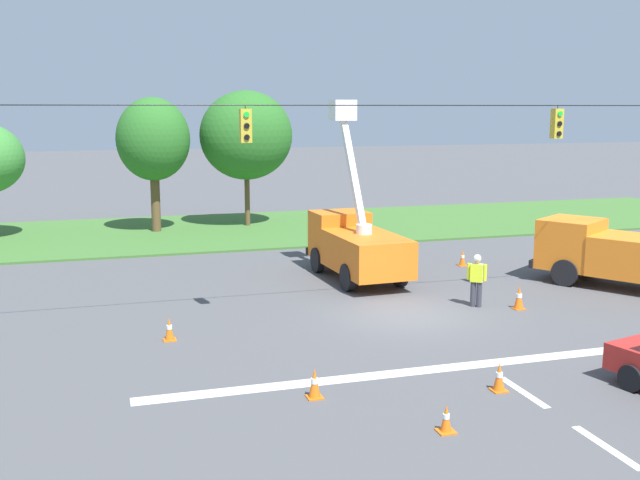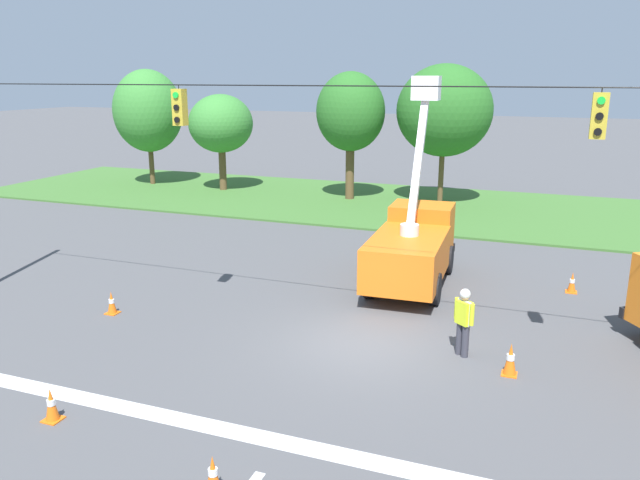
{
  "view_description": "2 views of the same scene",
  "coord_description": "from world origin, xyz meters",
  "px_view_note": "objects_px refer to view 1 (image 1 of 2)",
  "views": [
    {
      "loc": [
        -9.29,
        -21.34,
        6.53
      ],
      "look_at": [
        -1.66,
        4.03,
        1.83
      ],
      "focal_mm": 42.0,
      "sensor_mm": 36.0,
      "label": 1
    },
    {
      "loc": [
        4.41,
        -14.53,
        6.84
      ],
      "look_at": [
        -2.3,
        3.17,
        1.83
      ],
      "focal_mm": 35.0,
      "sensor_mm": 36.0,
      "label": 2
    }
  ],
  "objects_px": {
    "traffic_cone_mid_right": "(463,258)",
    "traffic_cone_lane_edge_b": "(499,377)",
    "traffic_cone_far_left": "(315,383)",
    "traffic_cone_foreground_right": "(169,329)",
    "traffic_cone_near_bucket": "(446,419)",
    "utility_truck_bucket_lift": "(356,242)",
    "utility_truck_support_near": "(627,255)",
    "road_worker": "(477,277)",
    "tree_east": "(246,135)",
    "tree_centre": "(153,140)",
    "traffic_cone_foreground_left": "(519,297)"
  },
  "relations": [
    {
      "from": "tree_centre",
      "to": "traffic_cone_foreground_left",
      "type": "height_order",
      "value": "tree_centre"
    },
    {
      "from": "utility_truck_support_near",
      "to": "traffic_cone_mid_right",
      "type": "relative_size",
      "value": 10.12
    },
    {
      "from": "utility_truck_support_near",
      "to": "traffic_cone_lane_edge_b",
      "type": "distance_m",
      "value": 12.33
    },
    {
      "from": "road_worker",
      "to": "traffic_cone_near_bucket",
      "type": "bearing_deg",
      "value": -121.72
    },
    {
      "from": "traffic_cone_foreground_right",
      "to": "traffic_cone_near_bucket",
      "type": "bearing_deg",
      "value": -58.45
    },
    {
      "from": "traffic_cone_mid_right",
      "to": "traffic_cone_far_left",
      "type": "height_order",
      "value": "traffic_cone_far_left"
    },
    {
      "from": "utility_truck_bucket_lift",
      "to": "traffic_cone_foreground_left",
      "type": "bearing_deg",
      "value": -57.82
    },
    {
      "from": "utility_truck_support_near",
      "to": "traffic_cone_lane_edge_b",
      "type": "xyz_separation_m",
      "value": [
        -9.63,
        -7.64,
        -0.92
      ]
    },
    {
      "from": "tree_centre",
      "to": "traffic_cone_mid_right",
      "type": "xyz_separation_m",
      "value": [
        11.6,
        -12.19,
        -4.55
      ]
    },
    {
      "from": "road_worker",
      "to": "traffic_cone_foreground_left",
      "type": "xyz_separation_m",
      "value": [
        1.21,
        -0.67,
        -0.61
      ]
    },
    {
      "from": "tree_east",
      "to": "utility_truck_support_near",
      "type": "bearing_deg",
      "value": -59.96
    },
    {
      "from": "tree_east",
      "to": "road_worker",
      "type": "relative_size",
      "value": 4.22
    },
    {
      "from": "tree_east",
      "to": "utility_truck_bucket_lift",
      "type": "height_order",
      "value": "tree_east"
    },
    {
      "from": "traffic_cone_lane_edge_b",
      "to": "utility_truck_bucket_lift",
      "type": "bearing_deg",
      "value": 86.71
    },
    {
      "from": "tree_east",
      "to": "traffic_cone_near_bucket",
      "type": "bearing_deg",
      "value": -92.85
    },
    {
      "from": "tree_east",
      "to": "traffic_cone_mid_right",
      "type": "distance_m",
      "value": 15.11
    },
    {
      "from": "traffic_cone_far_left",
      "to": "traffic_cone_lane_edge_b",
      "type": "bearing_deg",
      "value": -11.1
    },
    {
      "from": "utility_truck_bucket_lift",
      "to": "traffic_cone_far_left",
      "type": "distance_m",
      "value": 12.3
    },
    {
      "from": "traffic_cone_mid_right",
      "to": "traffic_cone_lane_edge_b",
      "type": "bearing_deg",
      "value": -113.99
    },
    {
      "from": "utility_truck_support_near",
      "to": "traffic_cone_foreground_right",
      "type": "distance_m",
      "value": 16.72
    },
    {
      "from": "utility_truck_bucket_lift",
      "to": "traffic_cone_mid_right",
      "type": "height_order",
      "value": "utility_truck_bucket_lift"
    },
    {
      "from": "utility_truck_bucket_lift",
      "to": "traffic_cone_near_bucket",
      "type": "bearing_deg",
      "value": -101.86
    },
    {
      "from": "traffic_cone_foreground_right",
      "to": "road_worker",
      "type": "bearing_deg",
      "value": 4.43
    },
    {
      "from": "tree_east",
      "to": "traffic_cone_lane_edge_b",
      "type": "bearing_deg",
      "value": -88.16
    },
    {
      "from": "tree_centre",
      "to": "traffic_cone_near_bucket",
      "type": "bearing_deg",
      "value": -82.29
    },
    {
      "from": "traffic_cone_foreground_left",
      "to": "tree_east",
      "type": "bearing_deg",
      "value": 104.86
    },
    {
      "from": "road_worker",
      "to": "utility_truck_support_near",
      "type": "bearing_deg",
      "value": 6.39
    },
    {
      "from": "traffic_cone_mid_right",
      "to": "utility_truck_bucket_lift",
      "type": "bearing_deg",
      "value": -169.72
    },
    {
      "from": "tree_centre",
      "to": "utility_truck_support_near",
      "type": "xyz_separation_m",
      "value": [
        15.46,
        -17.51,
        -3.63
      ]
    },
    {
      "from": "tree_centre",
      "to": "traffic_cone_foreground_right",
      "type": "xyz_separation_m",
      "value": [
        -1.17,
        -19.02,
        -4.55
      ]
    },
    {
      "from": "tree_centre",
      "to": "traffic_cone_foreground_right",
      "type": "relative_size",
      "value": 10.35
    },
    {
      "from": "tree_east",
      "to": "tree_centre",
      "type": "bearing_deg",
      "value": -173.57
    },
    {
      "from": "tree_centre",
      "to": "traffic_cone_far_left",
      "type": "xyz_separation_m",
      "value": [
        1.58,
        -24.32,
        -4.54
      ]
    },
    {
      "from": "traffic_cone_mid_right",
      "to": "traffic_cone_lane_edge_b",
      "type": "distance_m",
      "value": 14.19
    },
    {
      "from": "utility_truck_support_near",
      "to": "traffic_cone_foreground_right",
      "type": "height_order",
      "value": "utility_truck_support_near"
    },
    {
      "from": "traffic_cone_mid_right",
      "to": "traffic_cone_far_left",
      "type": "distance_m",
      "value": 15.73
    },
    {
      "from": "tree_centre",
      "to": "traffic_cone_near_bucket",
      "type": "relative_size",
      "value": 11.84
    },
    {
      "from": "traffic_cone_mid_right",
      "to": "traffic_cone_near_bucket",
      "type": "xyz_separation_m",
      "value": [
        -7.96,
        -14.66,
        -0.05
      ]
    },
    {
      "from": "road_worker",
      "to": "traffic_cone_foreground_right",
      "type": "distance_m",
      "value": 10.18
    },
    {
      "from": "road_worker",
      "to": "traffic_cone_near_bucket",
      "type": "relative_size",
      "value": 2.96
    },
    {
      "from": "traffic_cone_foreground_left",
      "to": "traffic_cone_foreground_right",
      "type": "bearing_deg",
      "value": -179.43
    },
    {
      "from": "road_worker",
      "to": "traffic_cone_mid_right",
      "type": "height_order",
      "value": "road_worker"
    },
    {
      "from": "road_worker",
      "to": "traffic_cone_foreground_left",
      "type": "distance_m",
      "value": 1.51
    },
    {
      "from": "traffic_cone_foreground_right",
      "to": "traffic_cone_far_left",
      "type": "xyz_separation_m",
      "value": [
        2.75,
        -5.3,
        0.02
      ]
    },
    {
      "from": "utility_truck_bucket_lift",
      "to": "utility_truck_support_near",
      "type": "xyz_separation_m",
      "value": [
        8.94,
        -4.4,
        -0.16
      ]
    },
    {
      "from": "tree_east",
      "to": "traffic_cone_far_left",
      "type": "xyz_separation_m",
      "value": [
        -3.42,
        -24.88,
        -4.69
      ]
    },
    {
      "from": "road_worker",
      "to": "tree_east",
      "type": "bearing_deg",
      "value": 101.88
    },
    {
      "from": "traffic_cone_foreground_left",
      "to": "traffic_cone_foreground_right",
      "type": "xyz_separation_m",
      "value": [
        -11.34,
        -0.11,
        -0.06
      ]
    },
    {
      "from": "utility_truck_bucket_lift",
      "to": "traffic_cone_foreground_right",
      "type": "height_order",
      "value": "utility_truck_bucket_lift"
    },
    {
      "from": "traffic_cone_lane_edge_b",
      "to": "traffic_cone_far_left",
      "type": "height_order",
      "value": "traffic_cone_far_left"
    }
  ]
}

